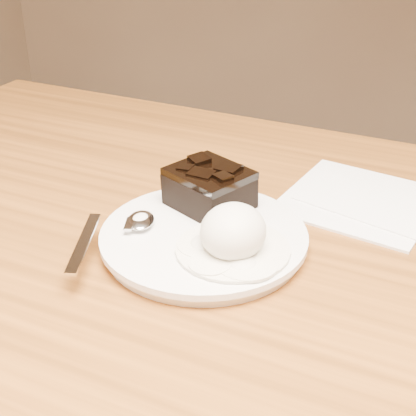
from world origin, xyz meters
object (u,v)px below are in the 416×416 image
at_px(ice_cream_scoop, 233,231).
at_px(brownie, 209,191).
at_px(plate, 204,240).
at_px(spoon, 141,222).
at_px(napkin, 360,199).

bearing_deg(ice_cream_scoop, brownie, 129.18).
xyz_separation_m(plate, spoon, (-0.06, -0.02, 0.01)).
bearing_deg(brownie, napkin, 38.62).
xyz_separation_m(spoon, napkin, (0.18, 0.18, -0.02)).
relative_size(plate, spoon, 1.31).
height_order(ice_cream_scoop, napkin, ice_cream_scoop).
bearing_deg(napkin, ice_cream_scoop, -113.90).
relative_size(plate, ice_cream_scoop, 3.16).
bearing_deg(plate, brownie, 109.37).
xyz_separation_m(plate, brownie, (-0.02, 0.05, 0.03)).
relative_size(plate, napkin, 1.30).
relative_size(ice_cream_scoop, spoon, 0.41).
height_order(plate, ice_cream_scoop, ice_cream_scoop).
height_order(spoon, napkin, spoon).
bearing_deg(napkin, plate, -126.49).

